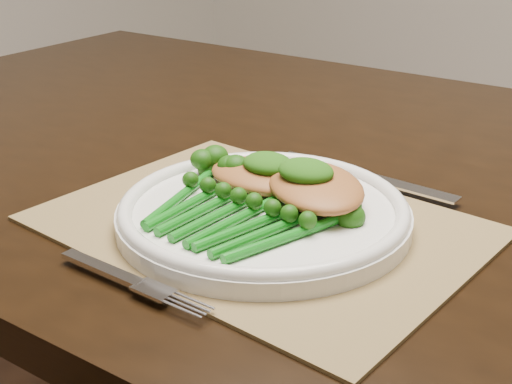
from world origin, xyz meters
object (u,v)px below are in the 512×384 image
Objects in this scene: placemat at (260,225)px; chicken_fillet_left at (263,176)px; dinner_plate at (264,212)px; broccolini_bundle at (232,215)px.

placemat is 3.40× the size of chicken_fillet_left.
chicken_fillet_left is at bearing 129.87° from dinner_plate.
dinner_plate is 0.04m from broccolini_bundle.
chicken_fillet_left is (-0.03, 0.04, 0.02)m from dinner_plate.
chicken_fillet_left and broccolini_bundle have the same top height.
chicken_fillet_left is 0.08m from broccolini_bundle.
broccolini_bundle is (-0.01, -0.04, 0.01)m from dinner_plate.
dinner_plate is at bearing -54.30° from chicken_fillet_left.
broccolini_bundle reaches higher than placemat.
placemat is 0.02m from dinner_plate.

